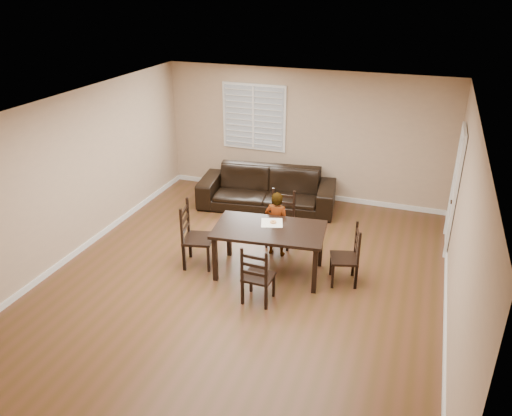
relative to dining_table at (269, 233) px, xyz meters
The scene contains 11 objects.
ground 0.82m from the dining_table, 138.07° to the right, with size 7.00×7.00×0.00m, color brown.
room 1.13m from the dining_table, 161.01° to the right, with size 6.04×7.04×2.72m.
dining_table is the anchor object (origin of this frame).
chair_near 1.11m from the dining_table, 95.95° to the left, with size 0.45×0.42×0.98m.
chair_far 0.93m from the dining_table, 84.41° to the right, with size 0.43×0.40×0.93m.
chair_left 1.32m from the dining_table, behind, with size 0.56×0.58×1.10m.
chair_right 1.31m from the dining_table, ahead, with size 0.50×0.52×0.96m.
child 0.63m from the dining_table, 96.60° to the left, with size 0.42×0.27×1.15m, color gray.
napkin 0.21m from the dining_table, 96.60° to the left, with size 0.33×0.33×0.00m, color silver.
donut 0.22m from the dining_table, 90.26° to the left, with size 0.10×0.10×0.04m.
sofa 2.56m from the dining_table, 109.19° to the left, with size 2.74×1.07×0.80m, color black.
Camera 1 is at (2.40, -6.27, 4.31)m, focal length 35.00 mm.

